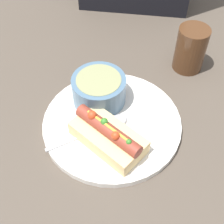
% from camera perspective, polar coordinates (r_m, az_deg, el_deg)
% --- Properties ---
extents(ground_plane, '(4.00, 4.00, 0.00)m').
position_cam_1_polar(ground_plane, '(0.64, 0.00, -2.46)').
color(ground_plane, '#4C4238').
extents(dinner_plate, '(0.28, 0.28, 0.01)m').
position_cam_1_polar(dinner_plate, '(0.63, 0.00, -2.07)').
color(dinner_plate, white).
rests_on(dinner_plate, ground_plane).
extents(hot_dog, '(0.16, 0.14, 0.06)m').
position_cam_1_polar(hot_dog, '(0.58, -0.95, -4.29)').
color(hot_dog, '#E5C17F').
rests_on(hot_dog, dinner_plate).
extents(soup_bowl, '(0.11, 0.11, 0.06)m').
position_cam_1_polar(soup_bowl, '(0.64, -2.40, 4.27)').
color(soup_bowl, slate).
rests_on(soup_bowl, dinner_plate).
extents(spoon, '(0.15, 0.11, 0.01)m').
position_cam_1_polar(spoon, '(0.62, -0.91, -2.41)').
color(spoon, '#B7B7BC').
rests_on(spoon, dinner_plate).
extents(drinking_glass, '(0.07, 0.07, 0.11)m').
position_cam_1_polar(drinking_glass, '(0.75, 14.17, 11.11)').
color(drinking_glass, '#4C2D19').
rests_on(drinking_glass, ground_plane).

